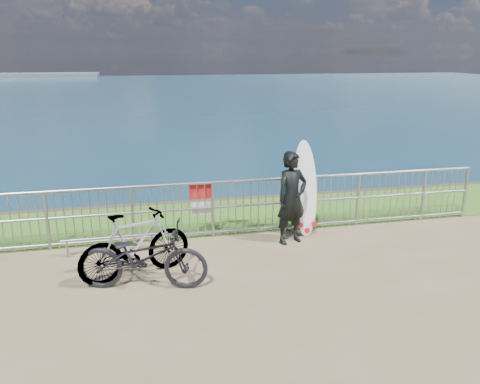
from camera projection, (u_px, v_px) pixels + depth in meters
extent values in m
plane|color=#336A1D|center=(228.00, 216.00, 10.25)|extent=(120.00, 120.00, 0.00)
cube|color=brown|center=(220.00, 292.00, 12.10)|extent=(120.00, 0.30, 5.00)
plane|color=navy|center=(147.00, 96.00, 93.46)|extent=(260.00, 260.00, 0.00)
cylinder|color=gray|center=(238.00, 181.00, 8.91)|extent=(10.00, 0.06, 0.06)
cylinder|color=gray|center=(238.00, 206.00, 9.05)|extent=(10.00, 0.05, 0.05)
cylinder|color=gray|center=(238.00, 230.00, 9.20)|extent=(10.00, 0.05, 0.05)
cylinder|color=gray|center=(47.00, 221.00, 8.37)|extent=(0.06, 0.06, 1.10)
cylinder|color=gray|center=(133.00, 215.00, 8.67)|extent=(0.06, 0.06, 1.10)
cylinder|color=gray|center=(213.00, 210.00, 8.97)|extent=(0.06, 0.06, 1.10)
cylinder|color=gray|center=(288.00, 205.00, 9.27)|extent=(0.06, 0.06, 1.10)
cylinder|color=gray|center=(358.00, 200.00, 9.57)|extent=(0.06, 0.06, 1.10)
cylinder|color=gray|center=(423.00, 196.00, 9.87)|extent=(0.06, 0.06, 1.10)
cylinder|color=gray|center=(465.00, 193.00, 10.07)|extent=(0.06, 0.06, 1.10)
cube|color=red|center=(201.00, 191.00, 8.87)|extent=(0.42, 0.02, 0.30)
cube|color=white|center=(201.00, 191.00, 8.87)|extent=(0.38, 0.01, 0.08)
cube|color=white|center=(201.00, 208.00, 8.97)|extent=(0.36, 0.02, 0.26)
imported|color=black|center=(292.00, 198.00, 8.63)|extent=(0.73, 0.60, 1.74)
ellipsoid|color=white|center=(305.00, 188.00, 9.03)|extent=(0.50, 0.44, 1.86)
cone|color=red|center=(299.00, 223.00, 9.08)|extent=(0.11, 0.20, 0.11)
cone|color=red|center=(313.00, 222.00, 9.14)|extent=(0.11, 0.20, 0.11)
cone|color=red|center=(306.00, 229.00, 9.14)|extent=(0.11, 0.20, 0.11)
imported|color=black|center=(143.00, 257.00, 7.01)|extent=(2.05, 1.08, 1.02)
imported|color=black|center=(135.00, 245.00, 7.35)|extent=(1.90, 1.12, 1.10)
cylinder|color=gray|center=(110.00, 237.00, 8.24)|extent=(1.66, 0.05, 0.05)
cylinder|color=gray|center=(67.00, 249.00, 8.14)|extent=(0.04, 0.04, 0.32)
cylinder|color=gray|center=(152.00, 242.00, 8.43)|extent=(0.04, 0.04, 0.32)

